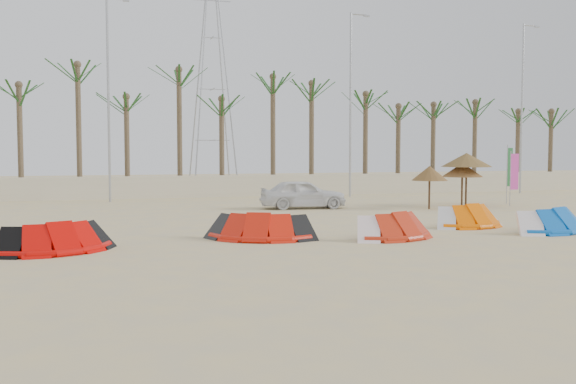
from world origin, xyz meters
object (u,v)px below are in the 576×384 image
object	(u,v)px
parasol_left	(430,173)
car	(303,194)
kite_orange	(466,215)
parasol_right	(467,160)
kite_blue	(547,219)
parasol_mid	(462,170)
kite_red_right	(392,224)
kite_red_left	(58,236)
kite_red_mid	(258,225)

from	to	relation	value
parasol_left	car	xyz separation A→B (m)	(-5.67, 2.05, -1.01)
kite_orange	parasol_right	bearing A→B (deg)	58.33
kite_blue	parasol_right	world-z (taller)	parasol_right
kite_blue	parasol_mid	xyz separation A→B (m)	(2.54, 9.61, 1.40)
parasol_left	parasol_right	xyz separation A→B (m)	(2.63, 1.04, 0.61)
kite_red_right	parasol_left	bearing A→B (deg)	54.95
kite_orange	parasol_mid	size ratio (longest dim) A/B	1.44
parasol_mid	kite_orange	bearing A→B (deg)	-120.40
parasol_left	car	size ratio (longest dim) A/B	0.50
kite_orange	kite_blue	distance (m)	2.77
kite_red_left	kite_red_right	world-z (taller)	same
kite_red_left	kite_blue	distance (m)	16.03
parasol_mid	parasol_right	xyz separation A→B (m)	(0.27, 0.06, 0.50)
parasol_mid	parasol_right	bearing A→B (deg)	12.68
kite_red_right	kite_orange	world-z (taller)	same
kite_orange	kite_red_mid	bearing A→B (deg)	-173.06
kite_blue	car	xyz separation A→B (m)	(-5.49, 10.68, 0.28)
parasol_right	parasol_left	bearing A→B (deg)	-158.47
kite_red_right	kite_blue	distance (m)	5.89
kite_red_mid	car	size ratio (longest dim) A/B	0.92
kite_blue	car	size ratio (longest dim) A/B	0.91
kite_red_mid	kite_blue	size ratio (longest dim) A/B	1.01
kite_red_mid	car	world-z (taller)	car
parasol_mid	parasol_left	bearing A→B (deg)	-157.52
kite_red_right	kite_blue	xyz separation A→B (m)	(5.89, 0.02, 0.00)
kite_red_mid	kite_orange	size ratio (longest dim) A/B	1.21
kite_red_left	car	bearing A→B (deg)	45.26
parasol_left	parasol_mid	distance (m)	2.56
kite_red_right	kite_red_left	bearing A→B (deg)	179.61
kite_orange	car	bearing A→B (deg)	112.27
kite_red_mid	kite_red_right	size ratio (longest dim) A/B	1.10
kite_red_right	kite_blue	size ratio (longest dim) A/B	0.92
kite_orange	kite_blue	bearing A→B (deg)	-45.85
kite_red_right	parasol_right	size ratio (longest dim) A/B	1.30
kite_red_right	kite_orange	xyz separation A→B (m)	(3.96, 2.01, -0.00)
kite_red_left	kite_red_right	distance (m)	10.14
parasol_left	kite_red_mid	bearing A→B (deg)	-143.34
kite_blue	car	distance (m)	12.01
kite_blue	parasol_right	xyz separation A→B (m)	(2.81, 9.67, 1.90)
kite_orange	kite_blue	size ratio (longest dim) A/B	0.83
kite_red_mid	parasol_left	size ratio (longest dim) A/B	1.84
kite_orange	parasol_mid	bearing A→B (deg)	59.60
kite_red_left	kite_orange	distance (m)	14.23
kite_red_left	car	distance (m)	14.98
kite_red_left	kite_blue	size ratio (longest dim) A/B	0.97
kite_red_left	kite_orange	size ratio (longest dim) A/B	1.16
parasol_mid	kite_red_mid	bearing A→B (deg)	-145.68
kite_blue	parasol_right	bearing A→B (deg)	73.79
kite_orange	parasol_mid	distance (m)	8.95
kite_orange	kite_blue	xyz separation A→B (m)	(1.93, -1.99, 0.00)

